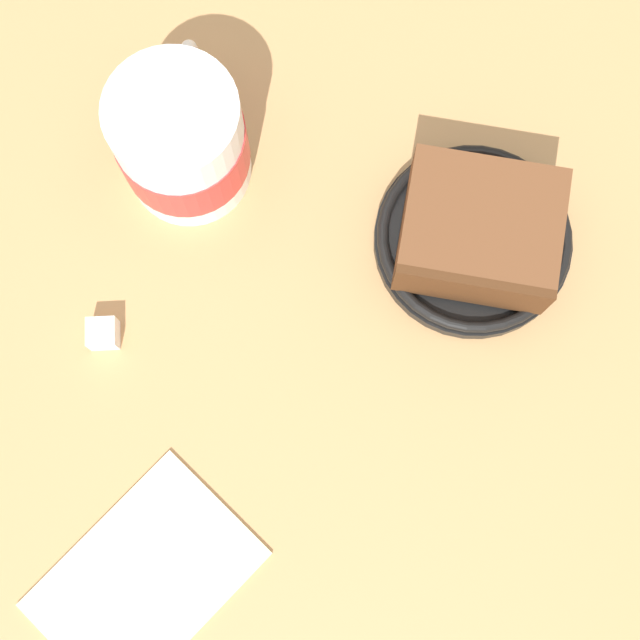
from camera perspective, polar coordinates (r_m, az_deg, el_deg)
ground_plane at (r=67.25cm, az=2.90°, el=1.68°), size 150.11×150.11×3.76cm
small_plate at (r=66.09cm, az=9.13°, el=4.77°), size 13.54×13.54×1.85cm
cake_slice at (r=63.48cm, az=9.48°, el=5.24°), size 11.19×10.01×5.03cm
tea_mug at (r=64.11cm, az=-8.26°, el=10.57°), size 8.68×11.15×9.94cm
folded_napkin at (r=64.16cm, az=-10.43°, el=-14.97°), size 14.52×16.42×0.60cm
sugar_cube at (r=65.25cm, az=-12.83°, el=-0.79°), size 2.50×2.50×1.94cm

